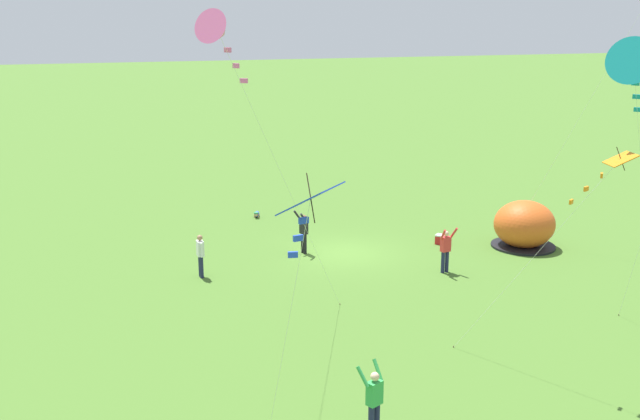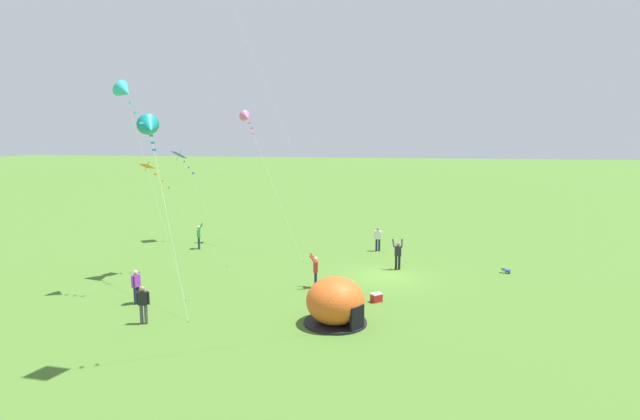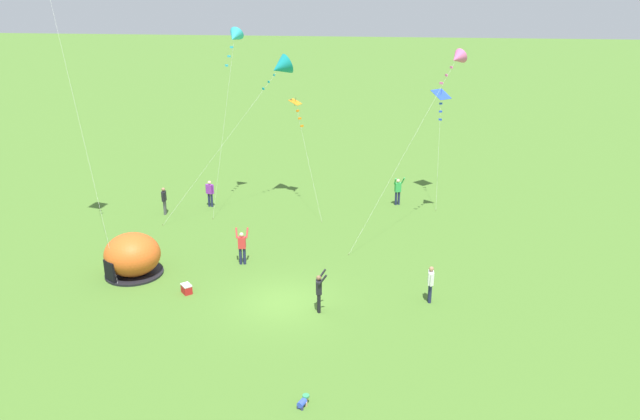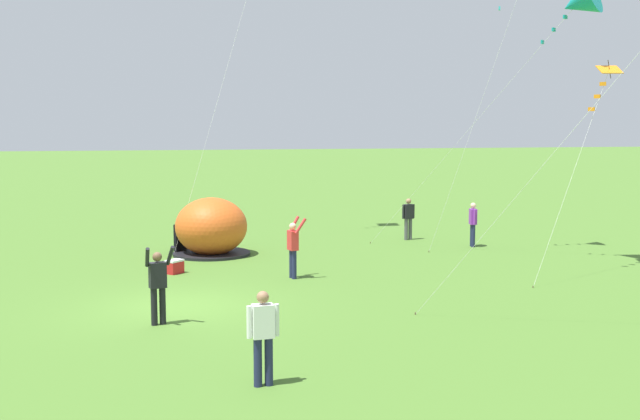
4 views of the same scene
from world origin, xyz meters
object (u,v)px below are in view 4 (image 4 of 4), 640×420
at_px(person_strolling, 293,246).
at_px(person_far_back, 263,333).
at_px(popup_tent, 211,228).
at_px(person_arms_raised, 158,283).
at_px(kite_orange, 605,80).
at_px(person_near_tent, 408,217).
at_px(kite_teal, 579,2).
at_px(cooler_box, 174,267).
at_px(person_with_toddler, 473,222).

height_order(person_strolling, person_far_back, person_strolling).
height_order(popup_tent, person_strolling, popup_tent).
height_order(person_arms_raised, person_far_back, person_arms_raised).
bearing_deg(kite_orange, person_far_back, -57.69).
bearing_deg(person_near_tent, person_strolling, -44.76).
bearing_deg(person_strolling, kite_teal, 88.26).
distance_m(person_strolling, kite_teal, 12.25).
relative_size(person_near_tent, person_far_back, 1.00).
xyz_separation_m(cooler_box, person_with_toddler, (-2.40, 11.66, 0.74)).
height_order(person_near_tent, person_far_back, same).
height_order(person_far_back, kite_teal, kite_teal).
bearing_deg(kite_orange, person_with_toddler, -161.82).
distance_m(popup_tent, person_with_toddler, 10.10).
xyz_separation_m(person_strolling, kite_orange, (1.19, 9.97, 5.12)).
xyz_separation_m(cooler_box, person_arms_raised, (6.27, -0.89, 0.78)).
height_order(popup_tent, person_arms_raised, popup_tent).
distance_m(person_near_tent, kite_teal, 10.75).
bearing_deg(kite_teal, person_strolling, -91.74).
bearing_deg(person_strolling, person_near_tent, 135.24).
xyz_separation_m(person_strolling, person_arms_raised, (4.49, -4.33, 0.00)).
bearing_deg(kite_orange, cooler_box, -102.47).
xyz_separation_m(person_with_toddler, kite_teal, (4.46, 1.33, 7.71)).
height_order(person_near_tent, kite_orange, kite_orange).
height_order(person_with_toddler, person_far_back, same).
distance_m(cooler_box, kite_orange, 14.95).
bearing_deg(person_near_tent, person_with_toddler, 35.88).
distance_m(person_strolling, person_with_toddler, 9.21).
bearing_deg(person_near_tent, person_far_back, -30.45).
bearing_deg(person_strolling, person_arms_raised, -43.96).
relative_size(person_far_back, kite_teal, 0.18).
height_order(popup_tent, kite_orange, kite_orange).
bearing_deg(person_far_back, popup_tent, 176.17).
height_order(popup_tent, person_with_toddler, popup_tent).
bearing_deg(person_with_toddler, person_strolling, -63.06).
relative_size(person_with_toddler, person_far_back, 1.00).
height_order(person_strolling, kite_orange, kite_orange).
height_order(cooler_box, kite_teal, kite_teal).
height_order(person_arms_raised, kite_teal, kite_teal).
xyz_separation_m(person_strolling, person_far_back, (9.27, -2.81, -0.03)).
height_order(person_strolling, person_arms_raised, same).
xyz_separation_m(person_far_back, kite_orange, (-8.08, 12.78, 5.15)).
bearing_deg(kite_orange, popup_tent, -117.60).
bearing_deg(popup_tent, person_arms_raised, -14.66).
bearing_deg(person_strolling, cooler_box, -117.26).
xyz_separation_m(cooler_box, kite_orange, (2.97, 13.42, 5.89)).
xyz_separation_m(person_with_toddler, person_far_back, (13.45, -11.02, 0.00)).
height_order(person_with_toddler, kite_teal, kite_teal).
bearing_deg(popup_tent, person_with_toddler, 85.36).
relative_size(popup_tent, person_near_tent, 1.63).
bearing_deg(person_far_back, person_with_toddler, 140.67).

